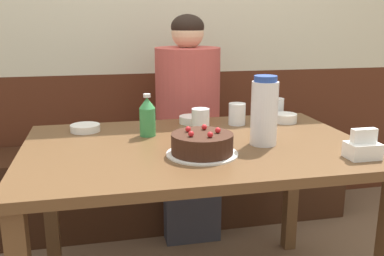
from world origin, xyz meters
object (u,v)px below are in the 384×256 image
Objects in this scene: napkin_holder at (363,147)px; person_pale_blue_shirt at (188,133)px; bench_seat at (164,185)px; glass_shot_small at (276,108)px; birthday_cake at (202,144)px; soju_bottle at (147,116)px; water_pitcher at (264,111)px; bowl_soup_white at (191,120)px; bowl_rice_small at (285,118)px; glass_tumbler_short at (200,120)px; glass_water_tall at (237,114)px; bowl_side_dish at (85,128)px.

napkin_holder is 1.08m from person_pale_blue_shirt.
glass_shot_small is at bearing -43.58° from bench_seat.
birthday_cake is 2.75× the size of glass_shot_small.
soju_bottle reaches higher than birthday_cake.
bowl_soup_white is at bearing 116.46° from water_pitcher.
glass_shot_small is 0.53m from person_pale_blue_shirt.
napkin_holder is 0.98× the size of bowl_soup_white.
glass_shot_small is at bearing 87.97° from bowl_rice_small.
glass_tumbler_short is (0.06, -0.64, 0.54)m from bench_seat.
water_pitcher is 2.35× the size of bowl_soup_white.
napkin_holder reaches higher than bowl_soup_white.
birthday_cake is at bearing -163.67° from water_pitcher.
birthday_cake is at bearing 163.41° from napkin_holder.
glass_shot_small is (0.43, 0.03, 0.03)m from bowl_soup_white.
glass_water_tall is at bearing 178.46° from bowl_rice_small.
birthday_cake is 2.62× the size of glass_water_tall.
glass_tumbler_short is (-0.42, -0.07, 0.03)m from bowl_rice_small.
napkin_holder is 0.88× the size of bowl_side_dish.
glass_shot_small is at bearing 49.05° from person_pale_blue_shirt.
bench_seat is 1.79× the size of person_pale_blue_shirt.
bench_seat is 1.10m from birthday_cake.
bench_seat is 1.12m from water_pitcher.
glass_shot_small reaches higher than bench_seat.
person_pale_blue_shirt reaches higher than glass_tumbler_short.
glass_water_tall is at bearing 89.74° from water_pitcher.
person_pale_blue_shirt is at bearing 80.78° from bowl_soup_white.
bench_seat is 0.86m from bowl_side_dish.
person_pale_blue_shirt is at bearing 81.65° from birthday_cake.
birthday_cake reaches higher than bowl_soup_white.
glass_shot_small reaches higher than bowl_rice_small.
bench_seat is 19.84× the size of bowl_rice_small.
bowl_rice_small is at bearing 40.46° from person_pale_blue_shirt.
bench_seat is 0.90m from soju_bottle.
bowl_side_dish is (-0.42, -0.55, 0.51)m from bench_seat.
glass_tumbler_short is (-0.19, 0.25, -0.08)m from water_pitcher.
napkin_holder reaches higher than bowl_rice_small.
birthday_cake reaches higher than bench_seat.
birthday_cake is 0.63m from bowl_rice_small.
bench_seat is 19.50× the size of bowl_soup_white.
glass_water_tall reaches higher than bench_seat.
glass_tumbler_short is (0.07, 0.33, 0.01)m from birthday_cake.
water_pitcher is (0.25, -0.89, 0.62)m from bench_seat.
bowl_rice_small is (0.49, 0.39, -0.02)m from birthday_cake.
napkin_holder reaches higher than glass_water_tall.
glass_tumbler_short is at bearing 77.53° from birthday_cake.
water_pitcher is at bearing -90.26° from glass_water_tall.
birthday_cake is 2.04× the size of bowl_side_dish.
glass_shot_small is (-0.03, 0.66, 0.01)m from napkin_holder.
bowl_rice_small is (0.65, 0.10, -0.06)m from soju_bottle.
bowl_rice_small is 1.19× the size of glass_shot_small.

